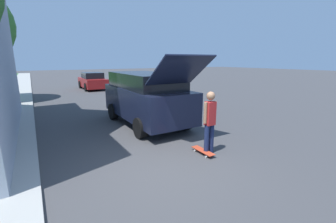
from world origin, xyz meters
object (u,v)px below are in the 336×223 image
(car_down_street, at_px, (93,81))
(skateboarder, at_px, (210,120))
(suv_parked, at_px, (146,97))
(skateboard, at_px, (203,151))

(car_down_street, bearing_deg, skateboarder, -92.31)
(suv_parked, height_order, skateboarder, suv_parked)
(suv_parked, distance_m, skateboarder, 3.52)
(suv_parked, distance_m, car_down_street, 12.43)
(suv_parked, height_order, skateboard, suv_parked)
(suv_parked, relative_size, skateboard, 6.68)
(car_down_street, bearing_deg, skateboard, -92.84)
(suv_parked, relative_size, skateboarder, 3.04)
(car_down_street, xyz_separation_m, skateboarder, (-0.64, -15.91, 0.25))
(car_down_street, distance_m, skateboarder, 15.92)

